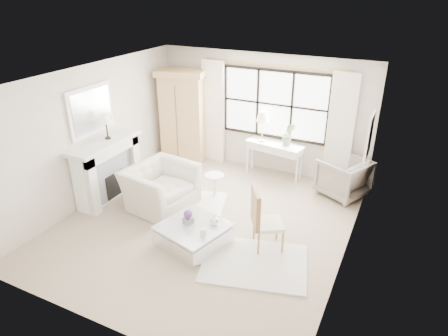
{
  "coord_description": "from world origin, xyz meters",
  "views": [
    {
      "loc": [
        3.06,
        -5.52,
        4.1
      ],
      "look_at": [
        0.28,
        0.2,
        1.1
      ],
      "focal_mm": 32.0,
      "sensor_mm": 36.0,
      "label": 1
    }
  ],
  "objects_px": {
    "console_table": "(274,160)",
    "club_armchair": "(160,187)",
    "armoire": "(183,115)",
    "coffee_table": "(193,235)"
  },
  "relations": [
    {
      "from": "console_table",
      "to": "coffee_table",
      "type": "height_order",
      "value": "console_table"
    },
    {
      "from": "club_armchair",
      "to": "coffee_table",
      "type": "height_order",
      "value": "club_armchair"
    },
    {
      "from": "armoire",
      "to": "console_table",
      "type": "xyz_separation_m",
      "value": [
        2.33,
        0.07,
        -0.74
      ]
    },
    {
      "from": "club_armchair",
      "to": "coffee_table",
      "type": "relative_size",
      "value": 1.04
    },
    {
      "from": "coffee_table",
      "to": "armoire",
      "type": "bearing_deg",
      "value": 138.61
    },
    {
      "from": "club_armchair",
      "to": "coffee_table",
      "type": "distance_m",
      "value": 1.52
    },
    {
      "from": "console_table",
      "to": "club_armchair",
      "type": "distance_m",
      "value": 2.75
    },
    {
      "from": "coffee_table",
      "to": "console_table",
      "type": "bearing_deg",
      "value": 99.29
    },
    {
      "from": "armoire",
      "to": "club_armchair",
      "type": "distance_m",
      "value": 2.44
    },
    {
      "from": "armoire",
      "to": "console_table",
      "type": "height_order",
      "value": "armoire"
    }
  ]
}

